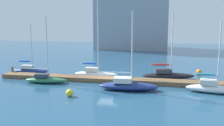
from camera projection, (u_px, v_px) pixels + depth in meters
ground_plane at (109, 82)px, 31.05m from camera, size 120.00×120.00×0.00m
dock_pier at (109, 80)px, 31.00m from camera, size 27.77×1.86×0.52m
dock_piling_near_end at (12, 71)px, 34.45m from camera, size 0.28×0.28×1.25m
sailboat_0 at (30, 70)px, 36.25m from camera, size 5.50×1.68×7.09m
sailboat_1 at (46, 79)px, 30.37m from camera, size 5.23×1.91×7.86m
sailboat_2 at (95, 72)px, 33.84m from camera, size 5.81×1.58×9.88m
sailboat_3 at (128, 85)px, 27.22m from camera, size 6.48×2.48×8.30m
sailboat_4 at (168, 75)px, 32.56m from camera, size 6.86×3.02×8.32m
sailboat_5 at (213, 87)px, 26.13m from camera, size 5.71×2.09×7.29m
mooring_buoy_yellow at (69, 93)px, 24.84m from camera, size 0.73×0.73×0.73m
mooring_buoy_orange at (199, 72)px, 35.08m from camera, size 0.78×0.78×0.78m
harbor_building_distant at (133, 10)px, 69.03m from camera, size 18.83×12.83×20.84m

